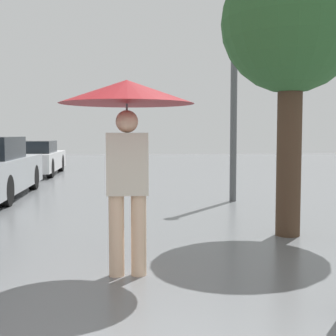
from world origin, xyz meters
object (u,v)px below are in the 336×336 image
(parked_car_farthest, at_px, (32,158))
(street_lamp, at_px, (234,81))
(tree, at_px, (291,27))
(pedestrian, at_px, (127,112))

(parked_car_farthest, xyz_separation_m, street_lamp, (5.25, -6.75, 1.88))
(parked_car_farthest, xyz_separation_m, tree, (5.22, -9.98, 2.22))
(pedestrian, distance_m, parked_car_farthest, 12.00)
(pedestrian, height_order, tree, tree)
(tree, xyz_separation_m, street_lamp, (0.03, 3.23, -0.34))
(parked_car_farthest, relative_size, tree, 1.09)
(parked_car_farthest, relative_size, street_lamp, 0.94)
(pedestrian, bearing_deg, street_lamp, 65.43)
(street_lamp, bearing_deg, parked_car_farthest, 127.88)
(tree, relative_size, street_lamp, 0.86)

